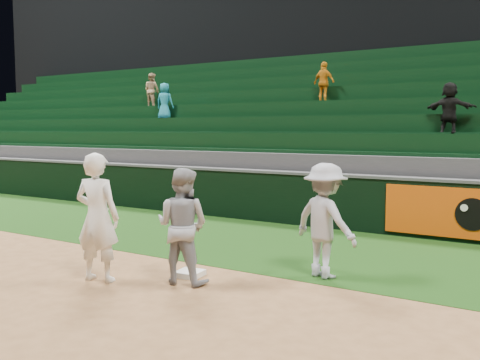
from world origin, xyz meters
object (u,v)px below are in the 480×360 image
first_base (190,273)px  base_coach (325,221)px  first_baseman (97,217)px  baserunner (182,226)px

first_base → base_coach: 2.22m
first_baseman → base_coach: size_ratio=1.10×
first_base → baserunner: baserunner is taller
first_base → baserunner: 0.88m
base_coach → first_baseman: bearing=54.5°
first_baseman → base_coach: first_baseman is taller
baserunner → base_coach: bearing=-149.4°
base_coach → baserunner: bearing=59.0°
baserunner → base_coach: 2.14m
baserunner → first_baseman: bearing=18.5°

